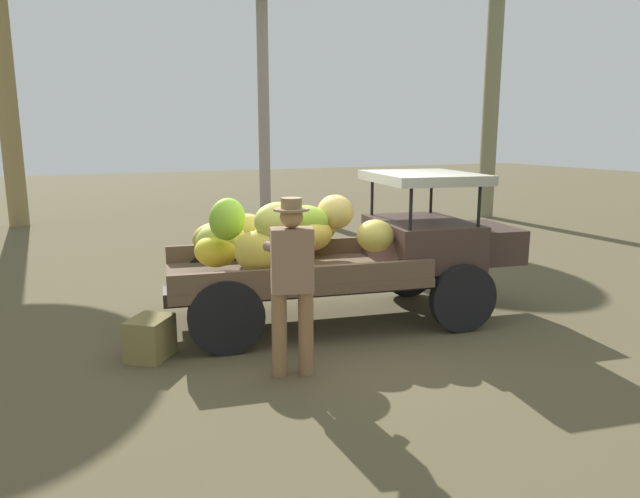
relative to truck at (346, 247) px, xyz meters
The scene contains 4 objects.
ground_plane 1.05m from the truck, 150.54° to the right, with size 60.00×60.00×0.00m, color brown.
truck is the anchor object (origin of this frame).
farmer 1.82m from the truck, 133.69° to the right, with size 0.54×0.50×1.75m.
wooden_crate 2.59m from the truck, behind, with size 0.48×0.38×0.44m, color olive.
Camera 1 is at (-2.84, -6.06, 2.34)m, focal length 32.37 mm.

